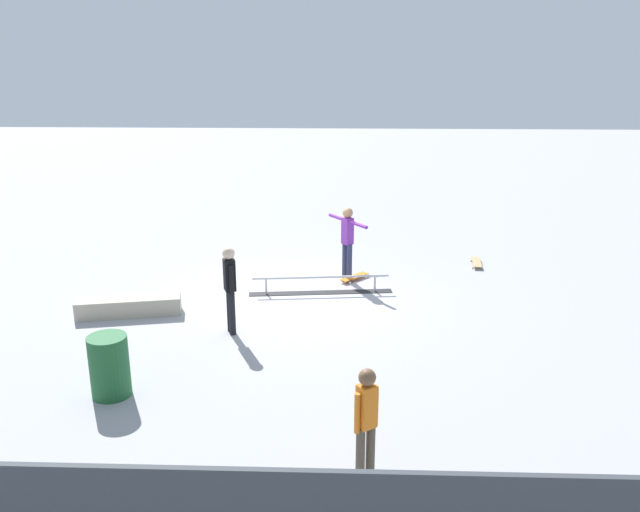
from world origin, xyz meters
The scene contains 9 objects.
ground_plane centered at (0.00, 0.00, 0.00)m, with size 60.00×60.00×0.00m, color #9E9EA3.
grind_rail centered at (-0.60, -0.29, 0.17)m, with size 3.12×0.57×0.39m.
skate_ledge centered at (3.18, 1.07, 0.18)m, with size 2.03×0.45×0.36m, color #B2A893.
skater_main centered at (-1.17, -1.18, 0.98)m, with size 0.88×1.14×1.69m.
skateboard_main centered at (-1.34, -1.15, 0.07)m, with size 0.69×0.72×0.09m.
bystander_orange_shirt centered at (-1.36, 6.22, 0.87)m, with size 0.32×0.26×1.54m.
bystander_black_shirt centered at (1.00, 1.85, 0.94)m, with size 0.26×0.38×1.67m.
loose_skateboard_natural centered at (-4.34, -2.33, 0.07)m, with size 0.33×0.82×0.09m.
trash_bin centered at (2.46, 4.22, 0.49)m, with size 0.60×0.60×0.97m, color #1E592D.
Camera 1 is at (-1.05, 13.18, 5.14)m, focal length 37.25 mm.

